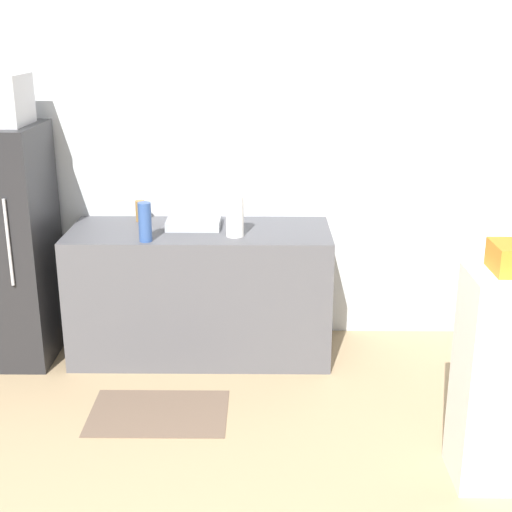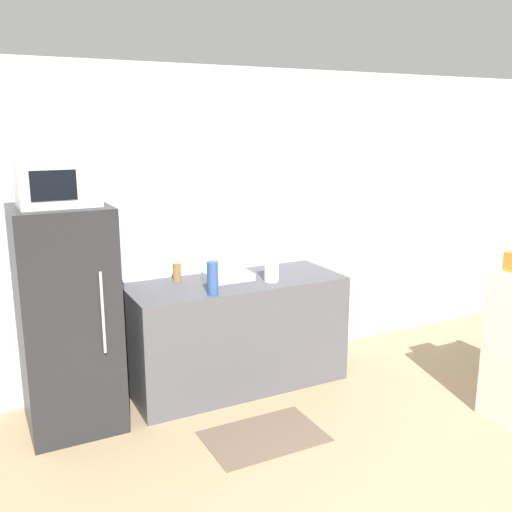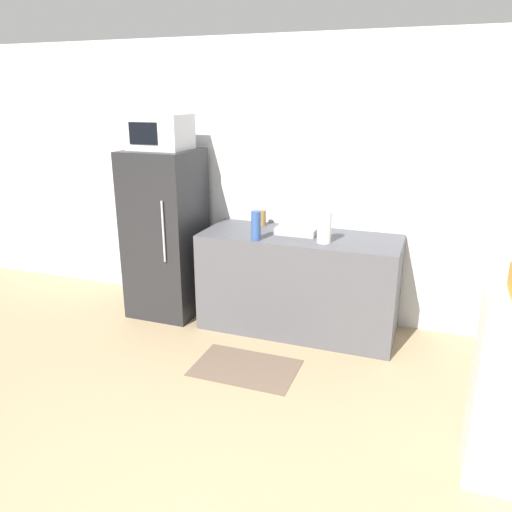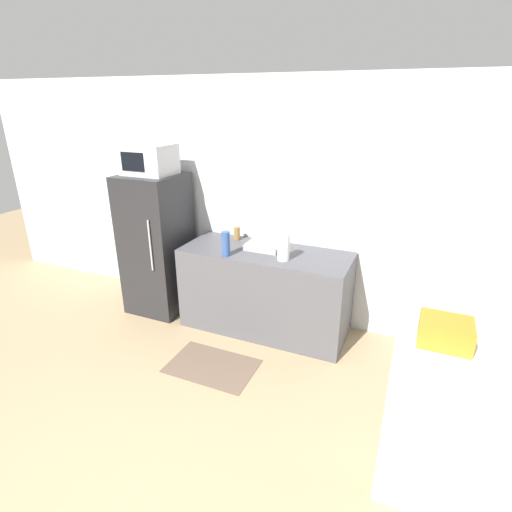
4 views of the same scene
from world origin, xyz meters
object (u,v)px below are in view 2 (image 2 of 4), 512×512
at_px(bottle_tall, 213,278).
at_px(paper_towel_roll, 271,265).
at_px(refrigerator, 68,319).
at_px(microwave, 57,182).
at_px(bottle_short, 177,272).

bearing_deg(bottle_tall, paper_towel_roll, 12.15).
bearing_deg(refrigerator, microwave, -107.90).
xyz_separation_m(microwave, paper_towel_roll, (1.58, -0.10, -0.73)).
distance_m(refrigerator, microwave, 0.96).
relative_size(refrigerator, bottle_short, 10.85).
relative_size(bottle_tall, paper_towel_roll, 0.95).
distance_m(refrigerator, bottle_short, 0.95).
height_order(refrigerator, microwave, microwave).
xyz_separation_m(microwave, bottle_short, (0.90, 0.26, -0.79)).
height_order(microwave, bottle_tall, microwave).
distance_m(microwave, bottle_tall, 1.27).
distance_m(microwave, paper_towel_roll, 1.74).
bearing_deg(refrigerator, bottle_tall, -12.33).
distance_m(refrigerator, paper_towel_roll, 1.60).
bearing_deg(bottle_tall, bottle_short, 103.09).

